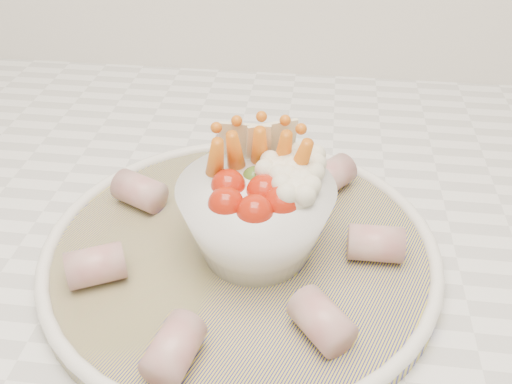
# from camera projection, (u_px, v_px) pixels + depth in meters

# --- Properties ---
(serving_platter) EXTENTS (0.45, 0.45, 0.02)m
(serving_platter) POSITION_uv_depth(u_px,v_px,m) (241.00, 250.00, 0.50)
(serving_platter) COLOR navy
(serving_platter) RESTS_ON kitchen_counter
(veggie_bowl) EXTENTS (0.13, 0.13, 0.11)m
(veggie_bowl) POSITION_uv_depth(u_px,v_px,m) (259.00, 210.00, 0.47)
(veggie_bowl) COLOR white
(veggie_bowl) RESTS_ON serving_platter
(cured_meat_rolls) EXTENTS (0.27, 0.30, 0.03)m
(cured_meat_rolls) POSITION_uv_depth(u_px,v_px,m) (239.00, 233.00, 0.49)
(cured_meat_rolls) COLOR #A54B4D
(cured_meat_rolls) RESTS_ON serving_platter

